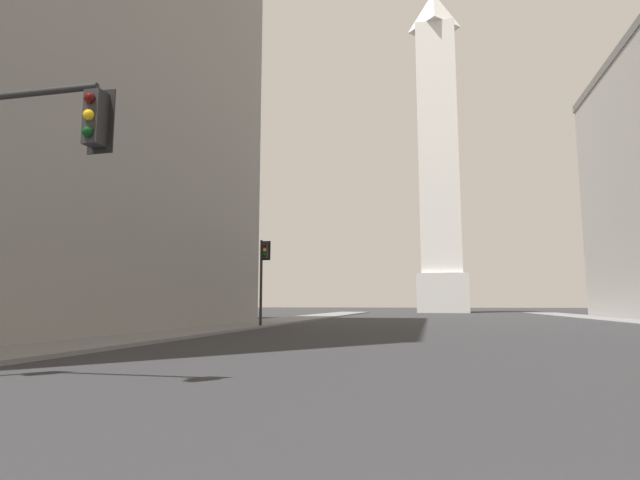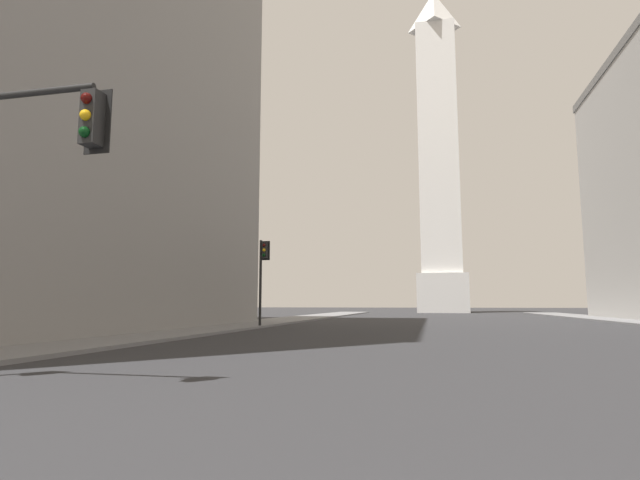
# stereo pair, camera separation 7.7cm
# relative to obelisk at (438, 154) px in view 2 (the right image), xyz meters

# --- Properties ---
(sidewalk_left) EXTENTS (5.00, 109.49, 0.15)m
(sidewalk_left) POSITION_rel_obelisk_xyz_m (-15.36, -58.39, -29.11)
(sidewalk_left) COLOR slate
(sidewalk_left) RESTS_ON ground_plane
(obelisk) EXTENTS (8.85, 8.85, 61.61)m
(obelisk) POSITION_rel_obelisk_xyz_m (0.00, 0.00, 0.00)
(obelisk) COLOR silver
(obelisk) RESTS_ON ground_plane
(traffic_light_mid_left) EXTENTS (0.78, 0.50, 5.92)m
(traffic_light_mid_left) POSITION_rel_obelisk_xyz_m (-13.07, -60.42, -25.29)
(traffic_light_mid_left) COLOR black
(traffic_light_mid_left) RESTS_ON ground_plane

